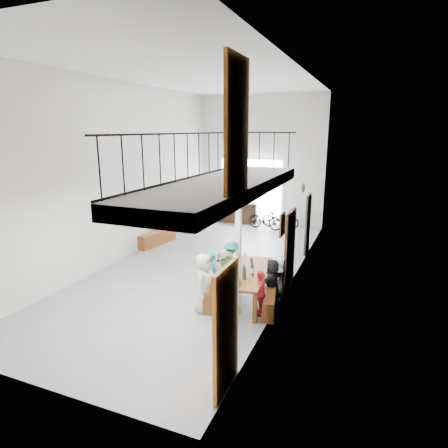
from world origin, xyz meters
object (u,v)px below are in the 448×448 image
at_px(oak_barrel, 189,219).
at_px(host_standing, 227,296).
at_px(bench_inner, 221,287).
at_px(serving_counter, 238,212).
at_px(bicycle_near, 280,218).
at_px(side_bench, 157,238).
at_px(tasting_table, 247,274).

bearing_deg(oak_barrel, host_standing, -57.79).
height_order(bench_inner, serving_counter, serving_counter).
height_order(serving_counter, bicycle_near, serving_counter).
relative_size(side_bench, serving_counter, 1.02).
xyz_separation_m(host_standing, bicycle_near, (-1.04, 8.83, -0.47)).
relative_size(tasting_table, bicycle_near, 1.46).
relative_size(oak_barrel, host_standing, 0.57).
relative_size(bench_inner, side_bench, 1.23).
bearing_deg(bicycle_near, host_standing, -171.12).
bearing_deg(bench_inner, tasting_table, -14.95).
xyz_separation_m(tasting_table, bicycle_near, (-0.91, 7.19, -0.29)).
distance_m(oak_barrel, serving_counter, 2.55).
xyz_separation_m(oak_barrel, host_standing, (4.36, -6.92, 0.38)).
distance_m(tasting_table, host_standing, 1.65).
height_order(oak_barrel, bicycle_near, oak_barrel).
bearing_deg(oak_barrel, tasting_table, -51.32).
bearing_deg(oak_barrel, side_bench, -97.70).
bearing_deg(tasting_table, host_standing, -91.98).
xyz_separation_m(oak_barrel, bicycle_near, (3.32, 1.91, -0.09)).
bearing_deg(side_bench, bicycle_near, 47.74).
height_order(oak_barrel, serving_counter, oak_barrel).
height_order(tasting_table, oak_barrel, oak_barrel).
height_order(side_bench, host_standing, host_standing).
bearing_deg(bicycle_near, tasting_table, -170.63).
height_order(tasting_table, side_bench, tasting_table).
bearing_deg(bench_inner, oak_barrel, 115.43).
bearing_deg(serving_counter, bench_inner, -80.12).
bearing_deg(host_standing, oak_barrel, 114.74).
bearing_deg(bicycle_near, bench_inner, -176.08).
xyz_separation_m(side_bench, serving_counter, (1.61, 4.22, 0.21)).
bearing_deg(host_standing, bench_inner, 108.12).
xyz_separation_m(serving_counter, host_standing, (3.03, -9.09, 0.44)).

